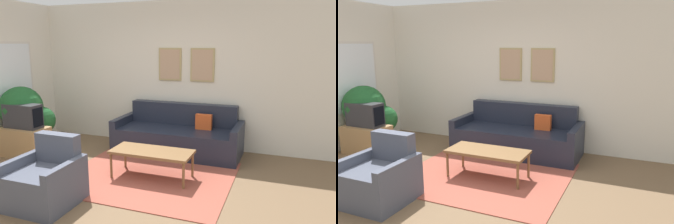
{
  "view_description": "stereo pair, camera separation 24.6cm",
  "coord_description": "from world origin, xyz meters",
  "views": [
    {
      "loc": [
        2.21,
        -3.25,
        1.93
      ],
      "look_at": [
        0.43,
        1.58,
        0.85
      ],
      "focal_mm": 35.0,
      "sensor_mm": 36.0,
      "label": 1
    },
    {
      "loc": [
        2.44,
        -3.16,
        1.93
      ],
      "look_at": [
        0.43,
        1.58,
        0.85
      ],
      "focal_mm": 35.0,
      "sensor_mm": 36.0,
      "label": 2
    }
  ],
  "objects": [
    {
      "name": "potted_plant_small",
      "position": [
        -2.0,
        1.44,
        0.5
      ],
      "size": [
        0.5,
        0.5,
        0.8
      ],
      "color": "#383D42",
      "rests_on": "ground_plane"
    },
    {
      "name": "couch",
      "position": [
        0.43,
        2.11,
        0.3
      ],
      "size": [
        2.24,
        0.9,
        0.85
      ],
      "color": "#1E2333",
      "rests_on": "ground_plane"
    },
    {
      "name": "potted_plant_tall",
      "position": [
        -2.29,
        1.27,
        0.77
      ],
      "size": [
        0.76,
        0.76,
        1.18
      ],
      "color": "beige",
      "rests_on": "ground_plane"
    },
    {
      "name": "potted_plant_by_window",
      "position": [
        -2.15,
        1.6,
        0.45
      ],
      "size": [
        0.43,
        0.43,
        0.7
      ],
      "color": "slate",
      "rests_on": "ground_plane"
    },
    {
      "name": "ground_plane",
      "position": [
        0.0,
        0.0,
        0.0
      ],
      "size": [
        16.0,
        16.0,
        0.0
      ],
      "primitive_type": "plane",
      "color": "brown"
    },
    {
      "name": "wall_back",
      "position": [
        0.01,
        2.58,
        1.35
      ],
      "size": [
        8.0,
        0.09,
        2.7
      ],
      "color": "silver",
      "rests_on": "ground_plane"
    },
    {
      "name": "tv",
      "position": [
        -2.04,
        1.03,
        0.71
      ],
      "size": [
        0.65,
        0.28,
        0.41
      ],
      "color": "#2D2D33",
      "rests_on": "tv_stand"
    },
    {
      "name": "armchair",
      "position": [
        -0.48,
        -0.27,
        0.28
      ],
      "size": [
        0.77,
        0.76,
        0.82
      ],
      "rotation": [
        0.0,
        0.0,
        0.18
      ],
      "color": "#474C5B",
      "rests_on": "ground_plane"
    },
    {
      "name": "tv_stand",
      "position": [
        -2.04,
        1.03,
        0.25
      ],
      "size": [
        0.8,
        0.47,
        0.5
      ],
      "color": "#A87F51",
      "rests_on": "ground_plane"
    },
    {
      "name": "coffee_table",
      "position": [
        0.43,
        0.89,
        0.38
      ],
      "size": [
        1.18,
        0.52,
        0.42
      ],
      "color": "brown",
      "rests_on": "ground_plane"
    },
    {
      "name": "area_rug",
      "position": [
        0.37,
        0.91,
        0.01
      ],
      "size": [
        2.41,
        2.0,
        0.01
      ],
      "color": "#9E4C3D",
      "rests_on": "ground_plane"
    }
  ]
}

